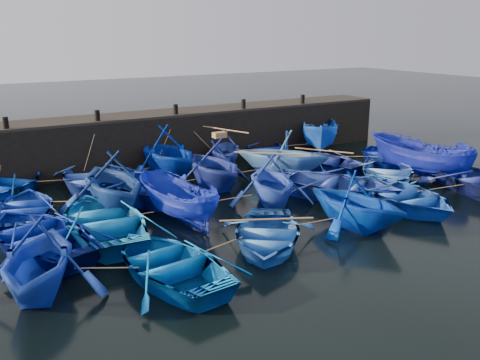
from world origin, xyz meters
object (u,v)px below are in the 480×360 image
boat_13 (39,234)px  boat_20 (37,257)px  boat_0 (2,186)px  wooden_crate (219,135)px  boat_8 (150,188)px

boat_13 → boat_20: bearing=64.9°
boat_0 → boat_13: size_ratio=0.97×
boat_20 → wooden_crate: (8.83, 6.37, 1.29)m
boat_8 → boat_13: (-4.88, -3.06, -0.01)m
boat_8 → boat_20: bearing=-145.2°
boat_8 → boat_13: bearing=-161.5°
boat_8 → boat_20: boat_20 is taller
boat_13 → boat_8: bearing=-162.4°
wooden_crate → boat_0: bearing=159.2°
boat_0 → wooden_crate: wooden_crate is taller
boat_20 → boat_13: bearing=101.8°
boat_0 → boat_8: 6.18m
boat_13 → boat_20: size_ratio=1.30×
boat_0 → boat_20: size_ratio=1.26×
boat_20 → wooden_crate: 10.97m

